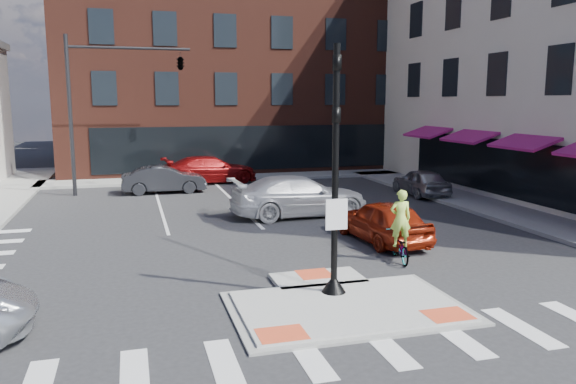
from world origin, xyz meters
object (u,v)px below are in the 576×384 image
object	(u,v)px
bg_car_red	(210,170)
bg_car_silver	(421,182)
cyclist	(400,237)
bg_car_dark	(164,179)
red_sedan	(382,221)
white_pickup	(300,196)

from	to	relation	value
bg_car_red	bg_car_silver	bearing A→B (deg)	-134.49
cyclist	bg_car_dark	bearing A→B (deg)	-56.67
red_sedan	cyclist	bearing A→B (deg)	72.41
red_sedan	white_pickup	size ratio (longest dim) A/B	0.74
red_sedan	bg_car_red	xyz separation A→B (m)	(-3.73, 15.45, 0.06)
bg_car_silver	bg_car_red	distance (m)	12.13
bg_car_dark	bg_car_silver	size ratio (longest dim) A/B	1.06
white_pickup	bg_car_red	distance (m)	10.73
white_pickup	bg_car_dark	size ratio (longest dim) A/B	1.35
cyclist	red_sedan	bearing A→B (deg)	-91.26
white_pickup	bg_car_red	bearing A→B (deg)	9.04
red_sedan	bg_car_dark	world-z (taller)	red_sedan
red_sedan	bg_car_silver	size ratio (longest dim) A/B	1.06
red_sedan	bg_car_dark	distance (m)	14.19
white_pickup	bg_car_silver	size ratio (longest dim) A/B	1.43
bg_car_dark	bg_car_red	world-z (taller)	bg_car_red
white_pickup	bg_car_silver	bearing A→B (deg)	-69.71
cyclist	bg_car_silver	bearing A→B (deg)	-110.67
white_pickup	bg_car_red	xyz separation A→B (m)	(-2.28, 10.48, -0.05)
cyclist	white_pickup	bearing A→B (deg)	-71.37
white_pickup	cyclist	world-z (taller)	cyclist
bg_car_dark	bg_car_silver	bearing A→B (deg)	-109.36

